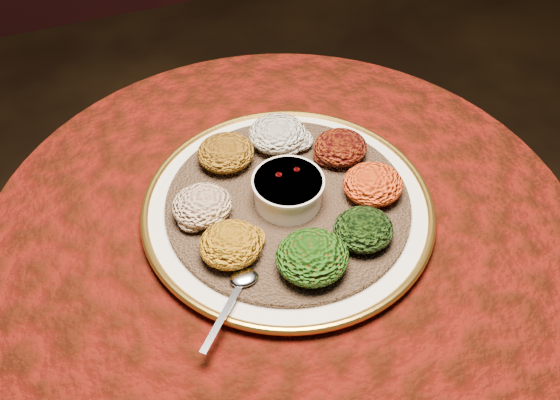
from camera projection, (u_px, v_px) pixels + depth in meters
name	position (u px, v px, depth m)	size (l,w,h in m)	color
table	(283.00, 292.00, 1.12)	(0.96, 0.96, 0.73)	black
platter	(288.00, 208.00, 1.00)	(0.57, 0.57, 0.02)	white
injera	(288.00, 203.00, 0.99)	(0.39, 0.39, 0.01)	brown
stew_bowl	(288.00, 189.00, 0.97)	(0.11, 0.11, 0.05)	white
spoon	(241.00, 284.00, 0.88)	(0.11, 0.11, 0.01)	silver
portion_ayib	(277.00, 134.00, 1.06)	(0.10, 0.09, 0.05)	beige
portion_kitfo	(340.00, 147.00, 1.04)	(0.09, 0.09, 0.04)	black
portion_tikil	(373.00, 184.00, 0.98)	(0.10, 0.09, 0.05)	#C07310
portion_gomen	(363.00, 229.00, 0.92)	(0.09, 0.09, 0.04)	black
portion_mixveg	(312.00, 257.00, 0.88)	(0.11, 0.10, 0.05)	#A72A0A
portion_kik	(231.00, 244.00, 0.90)	(0.09, 0.09, 0.04)	#C06C10
portion_timatim	(202.00, 205.00, 0.95)	(0.09, 0.09, 0.04)	maroon
portion_shiro	(226.00, 153.00, 1.03)	(0.10, 0.09, 0.05)	#875310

